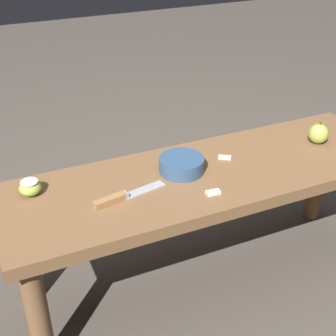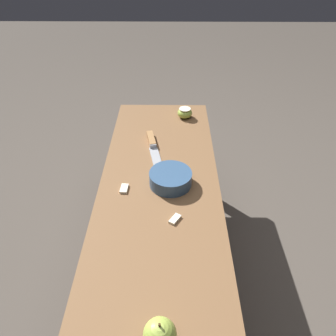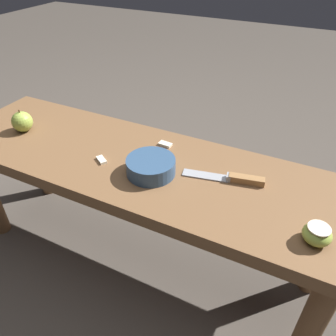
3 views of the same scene
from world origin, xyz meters
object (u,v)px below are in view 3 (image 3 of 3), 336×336
Objects in this scene: wooden_bench at (136,178)px; bowl at (151,166)px; apple_whole at (22,122)px; apple_cut at (317,234)px; knife at (235,179)px.

bowl is (-0.08, 0.04, 0.10)m from wooden_bench.
apple_whole is 0.56× the size of bowl.
apple_cut is 0.46m from bowl.
knife is 3.56× the size of apple_cut.
apple_cut is (-0.53, 0.10, 0.09)m from wooden_bench.
wooden_bench is at bearing -10.45° from apple_cut.
wooden_bench is 0.45m from apple_whole.
knife is at bearing -176.03° from apple_whole.
bowl is at bearing 177.80° from apple_whole.
knife is at bearing -162.62° from bowl.
apple_whole is at bearing -2.20° from bowl.
bowl is (-0.51, 0.02, -0.01)m from apple_whole.
knife is (-0.30, -0.03, 0.08)m from wooden_bench.
apple_cut is 0.46× the size of bowl.
knife is 0.74m from apple_whole.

